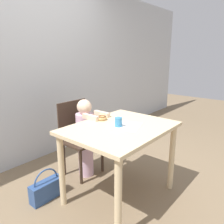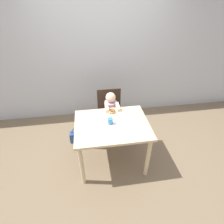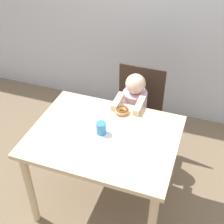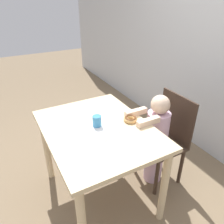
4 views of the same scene
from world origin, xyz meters
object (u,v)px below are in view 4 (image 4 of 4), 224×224
at_px(child_figure, 156,139).
at_px(handbag, 120,141).
at_px(donut, 131,119).
at_px(cup, 97,121).
at_px(chair, 165,138).

height_order(child_figure, handbag, child_figure).
height_order(donut, handbag, donut).
distance_m(child_figure, handbag, 0.71).
bearing_deg(handbag, cup, -46.55).
distance_m(donut, cup, 0.29).
distance_m(handbag, cup, 1.03).
bearing_deg(handbag, chair, 14.11).
relative_size(child_figure, donut, 8.36).
distance_m(chair, cup, 0.77).
bearing_deg(child_figure, donut, -94.24).
relative_size(handbag, cup, 3.74).
xyz_separation_m(handbag, cup, (0.51, -0.54, 0.71)).
height_order(handbag, cup, cup).
relative_size(chair, donut, 7.95).
relative_size(chair, cup, 9.73).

